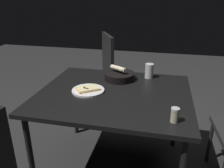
{
  "coord_description": "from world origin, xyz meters",
  "views": [
    {
      "loc": [
        -1.51,
        -0.33,
        1.4
      ],
      "look_at": [
        0.03,
        0.02,
        0.75
      ],
      "focal_mm": 36.66,
      "sensor_mm": 36.0,
      "label": 1
    }
  ],
  "objects": [
    {
      "name": "beer_glass",
      "position": [
        0.36,
        -0.23,
        0.76
      ],
      "size": [
        0.07,
        0.07,
        0.12
      ],
      "color": "silver",
      "rests_on": "dining_table"
    },
    {
      "name": "ground",
      "position": [
        0.0,
        0.0,
        0.0
      ],
      "size": [
        8.0,
        8.0,
        0.0
      ],
      "primitive_type": "plane",
      "color": "#282828"
    },
    {
      "name": "dining_table",
      "position": [
        0.0,
        0.0,
        0.64
      ],
      "size": [
        0.94,
        1.11,
        0.7
      ],
      "color": "black",
      "rests_on": "ground"
    },
    {
      "name": "pepper_shaker",
      "position": [
        -0.33,
        -0.42,
        0.74
      ],
      "size": [
        0.05,
        0.05,
        0.09
      ],
      "color": "#BFB299",
      "rests_on": "dining_table"
    },
    {
      "name": "pizza_plate",
      "position": [
        -0.03,
        0.19,
        0.71
      ],
      "size": [
        0.24,
        0.24,
        0.04
      ],
      "color": "white",
      "rests_on": "dining_table"
    },
    {
      "name": "chair_spare",
      "position": [
        0.91,
        0.39,
        0.53
      ],
      "size": [
        0.6,
        0.6,
        0.95
      ],
      "color": "black",
      "rests_on": "ground"
    },
    {
      "name": "bread_basket",
      "position": [
        0.26,
        0.01,
        0.74
      ],
      "size": [
        0.25,
        0.25,
        0.11
      ],
      "color": "black",
      "rests_on": "dining_table"
    }
  ]
}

